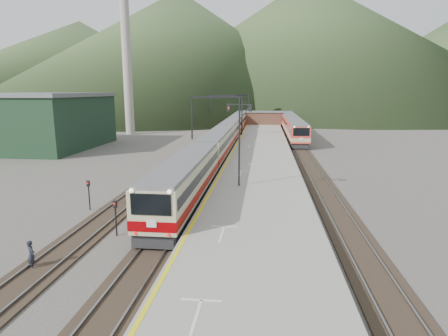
# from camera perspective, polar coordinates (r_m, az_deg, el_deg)

# --- Properties ---
(ground) EXTENTS (400.00, 400.00, 0.00)m
(ground) POSITION_cam_1_polar(r_m,az_deg,el_deg) (17.37, -16.15, -19.54)
(ground) COLOR #47423D
(ground) RESTS_ON ground
(track_main) EXTENTS (2.60, 200.00, 0.23)m
(track_main) POSITION_cam_1_polar(r_m,az_deg,el_deg) (54.69, -0.17, 2.39)
(track_main) COLOR black
(track_main) RESTS_ON ground
(track_far) EXTENTS (2.60, 200.00, 0.23)m
(track_far) POSITION_cam_1_polar(r_m,az_deg,el_deg) (55.47, -5.32, 2.47)
(track_far) COLOR black
(track_far) RESTS_ON ground
(track_second) EXTENTS (2.60, 200.00, 0.23)m
(track_second) POSITION_cam_1_polar(r_m,az_deg,el_deg) (54.62, 11.91, 2.13)
(track_second) COLOR black
(track_second) RESTS_ON ground
(platform) EXTENTS (8.00, 100.00, 1.00)m
(platform) POSITION_cam_1_polar(r_m,az_deg,el_deg) (52.31, 5.69, 2.39)
(platform) COLOR gray
(platform) RESTS_ON ground
(gantry_near) EXTENTS (9.55, 0.25, 8.00)m
(gantry_near) POSITION_cam_1_polar(r_m,az_deg,el_deg) (69.30, -1.13, 8.93)
(gantry_near) COLOR black
(gantry_near) RESTS_ON ground
(gantry_far) EXTENTS (9.55, 0.25, 8.00)m
(gantry_far) POSITION_cam_1_polar(r_m,az_deg,el_deg) (94.12, 0.86, 9.65)
(gantry_far) COLOR black
(gantry_far) RESTS_ON ground
(warehouse) EXTENTS (14.50, 20.50, 8.60)m
(warehouse) POSITION_cam_1_polar(r_m,az_deg,el_deg) (65.41, -25.31, 6.56)
(warehouse) COLOR #193021
(warehouse) RESTS_ON ground
(smokestack) EXTENTS (1.80, 1.80, 30.00)m
(smokestack) POSITION_cam_1_polar(r_m,az_deg,el_deg) (80.92, -14.58, 15.64)
(smokestack) COLOR #9E998E
(smokestack) RESTS_ON ground
(station_shed) EXTENTS (9.40, 4.40, 3.10)m
(station_shed) POSITION_cam_1_polar(r_m,az_deg,el_deg) (91.86, 6.03, 7.65)
(station_shed) COLOR brown
(station_shed) RESTS_ON platform
(hill_a) EXTENTS (180.00, 180.00, 60.00)m
(hill_a) POSITION_cam_1_polar(r_m,az_deg,el_deg) (209.86, -6.73, 17.35)
(hill_a) COLOR #374A28
(hill_a) RESTS_ON ground
(hill_b) EXTENTS (220.00, 220.00, 75.00)m
(hill_b) POSITION_cam_1_polar(r_m,az_deg,el_deg) (246.48, 12.44, 18.06)
(hill_b) COLOR #374A28
(hill_b) RESTS_ON ground
(hill_d) EXTENTS (200.00, 200.00, 55.00)m
(hill_d) POSITION_cam_1_polar(r_m,az_deg,el_deg) (283.86, -20.80, 14.68)
(hill_d) COLOR #374A28
(hill_d) RESTS_ON ground
(main_train) EXTENTS (2.75, 94.48, 3.36)m
(main_train) POSITION_cam_1_polar(r_m,az_deg,el_deg) (66.79, 1.04, 5.67)
(main_train) COLOR tan
(main_train) RESTS_ON track_main
(second_train) EXTENTS (2.94, 60.29, 3.59)m
(second_train) POSITION_cam_1_polar(r_m,az_deg,el_deg) (87.81, 9.89, 7.01)
(second_train) COLOR #D33D30
(second_train) RESTS_ON track_second
(signal_mast) EXTENTS (2.18, 0.50, 7.39)m
(signal_mast) POSITION_cam_1_polar(r_m,az_deg,el_deg) (30.97, 2.35, 5.39)
(signal_mast) COLOR black
(signal_mast) RESTS_ON platform
(short_signal_a) EXTENTS (0.24, 0.19, 2.27)m
(short_signal_a) POSITION_cam_1_polar(r_m,az_deg,el_deg) (24.18, -16.20, -6.65)
(short_signal_a) COLOR black
(short_signal_a) RESTS_ON ground
(short_signal_b) EXTENTS (0.25, 0.21, 2.27)m
(short_signal_b) POSITION_cam_1_polar(r_m,az_deg,el_deg) (43.26, -5.92, 1.74)
(short_signal_b) COLOR black
(short_signal_b) RESTS_ON ground
(short_signal_c) EXTENTS (0.24, 0.18, 2.27)m
(short_signal_c) POSITION_cam_1_polar(r_m,az_deg,el_deg) (30.04, -19.92, -3.32)
(short_signal_c) COLOR black
(short_signal_c) RESTS_ON ground
(worker) EXTENTS (0.67, 0.64, 1.54)m
(worker) POSITION_cam_1_polar(r_m,az_deg,el_deg) (21.64, -27.31, -11.68)
(worker) COLOR black
(worker) RESTS_ON ground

